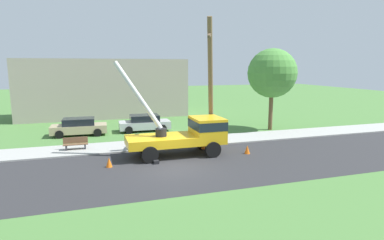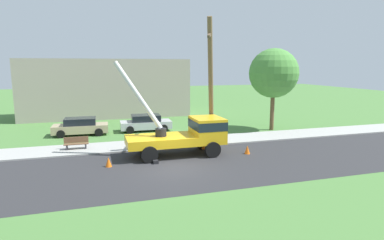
# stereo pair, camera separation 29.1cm
# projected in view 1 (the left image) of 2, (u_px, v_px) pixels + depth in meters

# --- Properties ---
(ground_plane) EXTENTS (120.00, 120.00, 0.00)m
(ground_plane) POSITION_uv_depth(u_px,v_px,m) (141.00, 129.00, 29.50)
(ground_plane) COLOR #477538
(road_asphalt) EXTENTS (80.00, 8.15, 0.01)m
(road_asphalt) POSITION_uv_depth(u_px,v_px,m) (175.00, 167.00, 18.24)
(road_asphalt) COLOR #2B2B2D
(road_asphalt) RESTS_ON ground
(sidewalk_strip) EXTENTS (80.00, 3.04, 0.10)m
(sidewalk_strip) POSITION_uv_depth(u_px,v_px,m) (155.00, 144.00, 23.48)
(sidewalk_strip) COLOR #9E9E99
(sidewalk_strip) RESTS_ON ground
(utility_truck) EXTENTS (6.76, 3.20, 5.98)m
(utility_truck) POSITION_uv_depth(u_px,v_px,m) (188.00, 133.00, 20.81)
(utility_truck) COLOR gold
(utility_truck) RESTS_ON ground
(leaning_utility_pole) EXTENTS (1.57, 2.89, 8.78)m
(leaning_utility_pole) POSITION_uv_depth(u_px,v_px,m) (210.00, 83.00, 21.76)
(leaning_utility_pole) COLOR brown
(leaning_utility_pole) RESTS_ON ground
(traffic_cone_ahead) EXTENTS (0.36, 0.36, 0.56)m
(traffic_cone_ahead) POSITION_uv_depth(u_px,v_px,m) (247.00, 149.00, 21.09)
(traffic_cone_ahead) COLOR orange
(traffic_cone_ahead) RESTS_ON ground
(traffic_cone_behind) EXTENTS (0.36, 0.36, 0.56)m
(traffic_cone_behind) POSITION_uv_depth(u_px,v_px,m) (109.00, 162.00, 18.28)
(traffic_cone_behind) COLOR orange
(traffic_cone_behind) RESTS_ON ground
(traffic_cone_curbside) EXTENTS (0.36, 0.36, 0.56)m
(traffic_cone_curbside) POSITION_uv_depth(u_px,v_px,m) (204.00, 145.00, 22.30)
(traffic_cone_curbside) COLOR orange
(traffic_cone_curbside) RESTS_ON ground
(parked_sedan_tan) EXTENTS (4.47, 2.14, 1.42)m
(parked_sedan_tan) POSITION_uv_depth(u_px,v_px,m) (79.00, 127.00, 26.64)
(parked_sedan_tan) COLOR tan
(parked_sedan_tan) RESTS_ON ground
(parked_sedan_silver) EXTENTS (4.46, 2.12, 1.42)m
(parked_sedan_silver) POSITION_uv_depth(u_px,v_px,m) (145.00, 123.00, 28.41)
(parked_sedan_silver) COLOR #B7B7BF
(parked_sedan_silver) RESTS_ON ground
(park_bench) EXTENTS (1.60, 0.45, 0.90)m
(park_bench) POSITION_uv_depth(u_px,v_px,m) (76.00, 144.00, 21.83)
(park_bench) COLOR brown
(park_bench) RESTS_ON ground
(roadside_tree_near) EXTENTS (4.30, 4.30, 7.19)m
(roadside_tree_near) POSITION_uv_depth(u_px,v_px,m) (272.00, 73.00, 28.28)
(roadside_tree_near) COLOR brown
(roadside_tree_near) RESTS_ON ground
(lowrise_building_backdrop) EXTENTS (18.00, 6.00, 6.40)m
(lowrise_building_backdrop) POSITION_uv_depth(u_px,v_px,m) (105.00, 88.00, 36.64)
(lowrise_building_backdrop) COLOR #A5998C
(lowrise_building_backdrop) RESTS_ON ground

